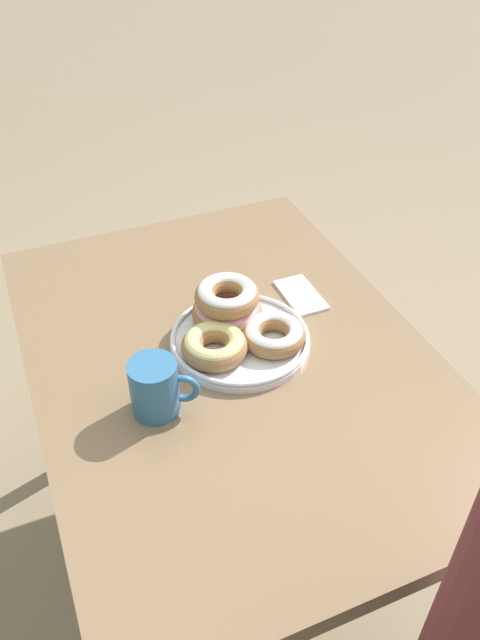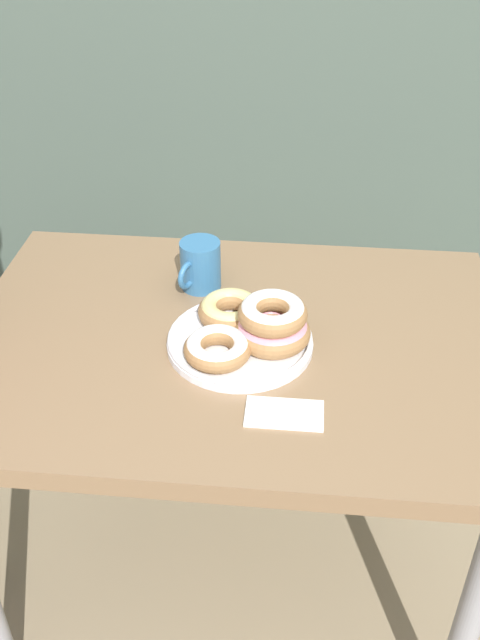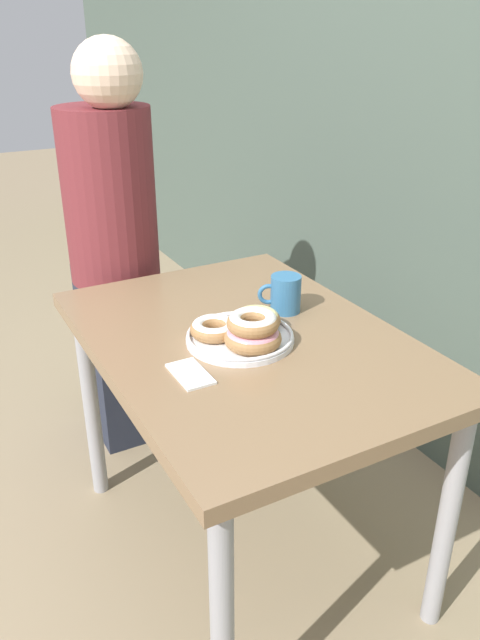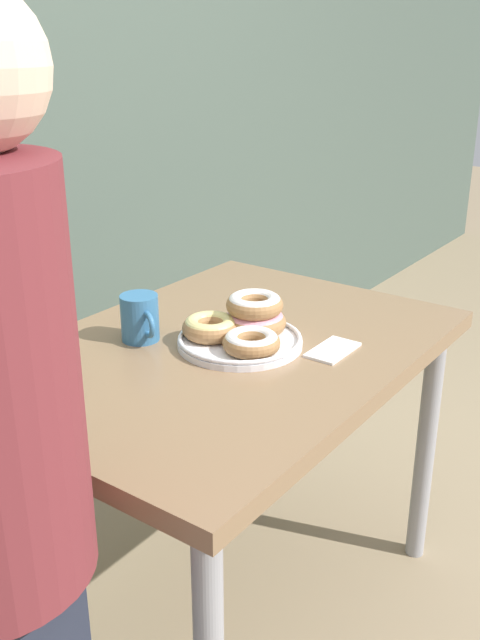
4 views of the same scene
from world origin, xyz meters
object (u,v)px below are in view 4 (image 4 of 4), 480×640
Objects in this scene: donut_plate at (242,327)px; napkin at (333,350)px; dining_table at (225,380)px; coffee_mug at (140,318)px.

napkin is at bearing -67.01° from donut_plate.
coffee_mug reaches higher than dining_table.
donut_plate is (0.03, -0.02, 0.12)m from dining_table.
coffee_mug is (-0.12, 0.19, 0.02)m from donut_plate.
coffee_mug is at bearing 117.37° from napkin.
coffee_mug is 0.88× the size of napkin.
napkin reaches higher than dining_table.
napkin is (0.08, -0.18, -0.03)m from donut_plate.
napkin is (0.11, -0.21, 0.09)m from dining_table.
donut_plate reaches higher than napkin.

